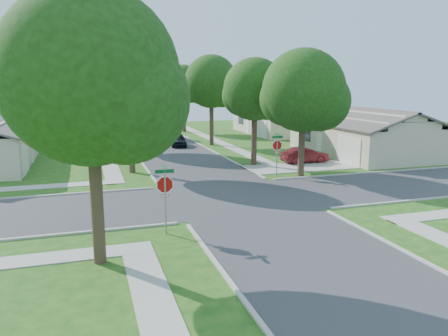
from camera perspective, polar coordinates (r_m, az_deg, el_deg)
ground at (r=24.53m, az=1.36°, el=-3.94°), size 100.00×100.00×0.00m
road_ns at (r=24.53m, az=1.36°, el=-3.93°), size 7.00×100.00×0.02m
sidewalk_ne at (r=50.73m, az=-1.66°, el=3.86°), size 1.20×40.00×0.04m
sidewalk_nw at (r=48.84m, az=-15.58°, el=3.18°), size 1.20×40.00×0.04m
driveway at (r=33.97m, az=10.11°, el=0.15°), size 8.80×3.60×0.05m
stop_sign_sw at (r=18.47m, az=-7.72°, el=-2.54°), size 1.05×0.80×2.98m
stop_sign_ne at (r=30.12m, az=6.95°, el=2.73°), size 1.05×0.80×2.98m
tree_e_near at (r=33.80m, az=4.11°, el=9.82°), size 4.97×4.80×8.28m
tree_e_mid at (r=45.17m, az=-1.60°, el=10.91°), size 5.59×5.40×9.21m
tree_e_far at (r=57.78m, az=-5.23°, el=10.62°), size 5.17×5.00×8.72m
tree_w_near at (r=31.56m, az=-12.22°, el=10.38°), size 5.38×5.20×8.97m
tree_w_mid at (r=43.52m, az=-13.80°, el=10.91°), size 5.80×5.60×9.56m
tree_w_far at (r=56.50m, az=-14.71°, el=9.82°), size 4.76×4.60×8.04m
tree_sw_corner at (r=15.42m, az=-16.83°, el=10.32°), size 6.21×6.00×9.55m
tree_ne_corner at (r=30.12m, az=10.41°, el=9.43°), size 5.80×5.60×8.66m
house_ne_near at (r=41.24m, az=17.68°, el=3.79°), size 8.42×13.60×4.23m
house_ne_far at (r=56.81m, az=7.17°, el=6.06°), size 8.42×13.60×4.23m
house_nw_far at (r=55.24m, az=-26.25°, el=4.88°), size 8.42×13.60×4.23m
car_driveway at (r=35.77m, az=10.51°, el=1.66°), size 3.86×1.41×1.27m
car_curb_east at (r=44.83m, az=-6.00°, el=3.67°), size 2.00×3.96×1.29m
car_curb_west at (r=58.98m, az=-11.23°, el=5.35°), size 2.07×5.01×1.45m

